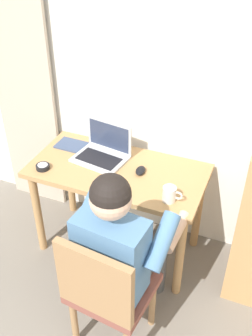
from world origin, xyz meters
TOP-DOWN VIEW (x-y plane):
  - wall_back at (0.00, 2.20)m, footprint 4.80×0.05m
  - curtain_panel at (-1.26, 2.13)m, footprint 0.49×0.03m
  - desk at (-0.39, 1.84)m, footprint 1.15×0.58m
  - chair at (-0.14, 1.11)m, footprint 0.46×0.44m
  - person_seated at (-0.13, 1.29)m, footprint 0.57×0.61m
  - laptop at (-0.53, 1.93)m, footprint 0.37×0.30m
  - computer_mouse at (-0.24, 1.86)m, footprint 0.07×0.11m
  - desk_clock at (-0.84, 1.66)m, footprint 0.09×0.09m
  - notebook_pad at (-0.80, 1.97)m, footprint 0.21×0.15m
  - coffee_mug at (0.01, 1.66)m, footprint 0.12×0.08m

SIDE VIEW (x-z plane):
  - chair at x=-0.14m, z-range 0.05..0.91m
  - desk at x=-0.39m, z-range 0.24..0.96m
  - person_seated at x=-0.13m, z-range 0.07..1.25m
  - notebook_pad at x=-0.80m, z-range 0.71..0.73m
  - desk_clock at x=-0.84m, z-range 0.71..0.75m
  - computer_mouse at x=-0.24m, z-range 0.71..0.75m
  - coffee_mug at x=0.01m, z-range 0.72..0.81m
  - laptop at x=-0.53m, z-range 0.65..0.89m
  - curtain_panel at x=-1.26m, z-range 0.00..2.13m
  - wall_back at x=0.00m, z-range 0.00..2.50m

